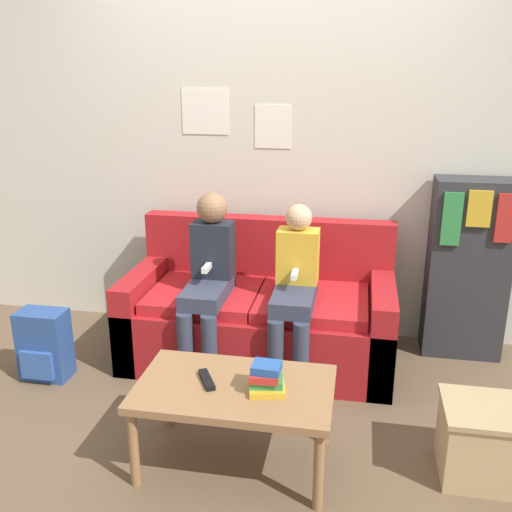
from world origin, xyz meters
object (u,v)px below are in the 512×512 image
Objects in this scene: coffee_table at (235,394)px; storage_box at (488,442)px; tv_remote at (207,380)px; backpack at (44,345)px; person_right at (295,286)px; person_left at (208,274)px; couch at (260,315)px; bookshelf at (467,268)px.

coffee_table reaches higher than storage_box.
tv_remote reaches higher than backpack.
coffee_table is at bearing -174.02° from storage_box.
person_right is 0.91m from tv_remote.
person_left is at bearing 18.21° from backpack.
couch is 9.63× the size of tv_remote.
tv_remote is (0.22, -0.86, -0.19)m from person_left.
couch is at bearing 139.93° from person_right.
tv_remote reaches higher than coffee_table.
person_right is 1.27m from storage_box.
coffee_table is 0.89m from person_right.
backpack is at bearing -168.48° from person_right.
tv_remote is 0.15× the size of bookshelf.
bookshelf is (1.26, 0.30, 0.29)m from couch.
coffee_table is 0.82× the size of person_left.
person_left is at bearing 111.94° from coffee_table.
storage_box is at bearing 5.98° from coffee_table.
couch is 1.06m from coffee_table.
person_left reaches higher than tv_remote.
couch is 1.52m from storage_box.
bookshelf is (1.02, 0.50, 0.00)m from person_right.
couch is at bearing 93.91° from coffee_table.
person_right is 0.90× the size of bookshelf.
person_left reaches higher than backpack.
bookshelf is (1.18, 1.35, 0.21)m from coffee_table.
person_right is at bearing -40.07° from couch.
storage_box is (1.19, -0.93, -0.11)m from couch.
couch is at bearing 22.30° from backpack.
coffee_table is 5.21× the size of tv_remote.
storage_box is at bearing -23.47° from tv_remote.
person_right is 1.51m from backpack.
tv_remote is 0.40× the size of storage_box.
coffee_table is 2.10× the size of backpack.
person_left is 1.05× the size of person_right.
backpack is at bearing -157.70° from couch.
backpack is (-2.39, 0.44, 0.03)m from storage_box.
backpack reaches higher than coffee_table.
couch is 1.52× the size of person_left.
bookshelf reaches higher than backpack.
storage_box is (0.96, -0.73, -0.39)m from person_right.
backpack is (-2.46, -0.79, -0.36)m from bookshelf.
bookshelf is at bearing 13.49° from couch.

